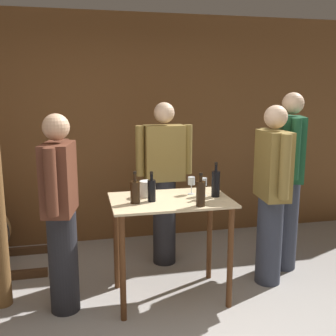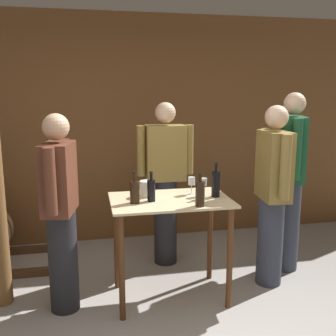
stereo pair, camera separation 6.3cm
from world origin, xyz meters
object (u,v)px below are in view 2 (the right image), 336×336
ice_bucket (147,189)px  wine_bottle_center (200,193)px  wine_glass_near_left (192,182)px  person_visitor_near_door (165,180)px  wine_bottle_far_left (135,191)px  wine_bottle_left (151,190)px  person_visitor_bearded (273,193)px  wine_bottle_right (216,183)px  person_host (60,210)px  person_visitor_with_scarf (290,178)px  wine_glass_near_center (204,183)px

ice_bucket → wine_bottle_center: bearing=-45.9°
wine_glass_near_left → ice_bucket: (-0.40, 0.01, -0.05)m
person_visitor_near_door → wine_bottle_far_left: bearing=-117.7°
wine_bottle_left → wine_bottle_center: wine_bottle_center is taller
wine_bottle_far_left → person_visitor_bearded: 1.30m
wine_bottle_right → person_visitor_near_door: size_ratio=0.18×
person_host → person_visitor_with_scarf: size_ratio=0.91×
wine_glass_near_left → person_visitor_with_scarf: person_visitor_with_scarf is taller
wine_bottle_far_left → wine_glass_near_center: bearing=9.2°
wine_bottle_left → person_host: person_host is taller
wine_bottle_left → wine_glass_near_center: size_ratio=1.59×
wine_glass_near_center → person_visitor_with_scarf: 1.03m
wine_bottle_far_left → person_visitor_near_door: size_ratio=0.16×
wine_glass_near_left → person_visitor_bearded: bearing=-3.5°
person_visitor_bearded → person_visitor_near_door: bearing=143.2°
wine_bottle_left → ice_bucket: wine_bottle_left is taller
wine_bottle_left → person_visitor_with_scarf: person_visitor_with_scarf is taller
wine_glass_near_center → person_visitor_with_scarf: (0.98, 0.29, -0.07)m
wine_bottle_right → wine_glass_near_left: wine_bottle_right is taller
wine_bottle_center → person_visitor_with_scarf: person_visitor_with_scarf is taller
wine_glass_near_left → person_visitor_with_scarf: (1.07, 0.21, -0.07)m
wine_glass_near_center → wine_bottle_far_left: bearing=-170.8°
wine_glass_near_center → person_visitor_near_door: bearing=106.7°
wine_bottle_far_left → person_host: (-0.60, 0.05, -0.14)m
wine_bottle_right → person_visitor_near_door: bearing=112.1°
wine_bottle_far_left → wine_glass_near_left: 0.56m
wine_bottle_right → person_visitor_with_scarf: size_ratio=0.17×
wine_bottle_far_left → ice_bucket: wine_bottle_far_left is taller
wine_bottle_center → wine_glass_near_center: wine_bottle_center is taller
person_host → person_visitor_bearded: (1.89, 0.08, 0.03)m
wine_glass_near_left → wine_glass_near_center: size_ratio=0.98×
wine_bottle_right → person_visitor_bearded: person_visitor_bearded is taller
wine_bottle_center → person_visitor_near_door: person_visitor_near_door is taller
wine_glass_near_left → wine_bottle_center: bearing=-94.5°
wine_glass_near_left → person_visitor_bearded: 0.77m
wine_bottle_far_left → person_visitor_near_door: bearing=62.3°
wine_bottle_center → person_visitor_near_door: (-0.09, 0.98, -0.12)m
person_host → person_visitor_near_door: size_ratio=0.97×
wine_bottle_far_left → person_visitor_near_door: (0.41, 0.79, -0.11)m
wine_bottle_far_left → wine_glass_near_left: wine_bottle_far_left is taller
wine_glass_near_left → person_visitor_near_door: size_ratio=0.09×
wine_bottle_right → wine_bottle_far_left: bearing=-176.0°
wine_bottle_right → wine_glass_near_left: bearing=145.0°
person_visitor_near_door → ice_bucket: bearing=-115.5°
wine_bottle_center → person_visitor_near_door: size_ratio=0.16×
wine_bottle_right → person_visitor_bearded: size_ratio=0.18×
wine_bottle_center → wine_glass_near_left: 0.37m
wine_bottle_right → wine_glass_near_center: 0.11m
wine_bottle_far_left → wine_bottle_center: (0.50, -0.19, 0.01)m
person_visitor_with_scarf → wine_bottle_center: bearing=-152.1°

